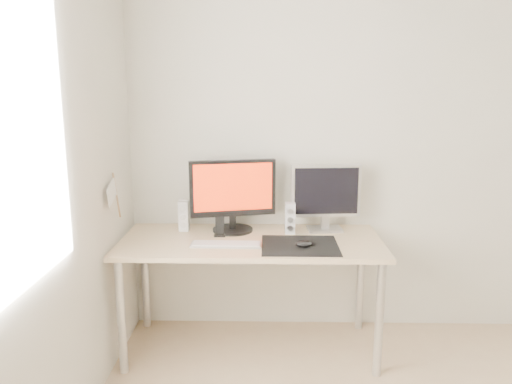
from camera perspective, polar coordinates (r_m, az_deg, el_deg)
name	(u,v)px	position (r m, az deg, el deg)	size (l,w,h in m)	color
wall_back	(393,148)	(3.43, 15.39, 4.86)	(3.50, 3.50, 0.00)	white
mousepad	(300,245)	(2.97, 5.04, -6.11)	(0.45, 0.40, 0.00)	black
mouse	(304,244)	(2.93, 5.48, -5.93)	(0.10, 0.06, 0.04)	black
desk	(251,251)	(3.10, -0.58, -6.81)	(1.60, 0.70, 0.73)	#D1B587
main_monitor	(233,193)	(3.18, -2.68, -0.11)	(0.55, 0.31, 0.47)	black
second_monitor	(326,194)	(3.24, 7.97, -0.24)	(0.45, 0.18, 0.43)	silver
speaker_left	(184,216)	(3.27, -8.24, -2.71)	(0.06, 0.08, 0.20)	white
speaker_right	(290,218)	(3.18, 3.91, -3.00)	(0.06, 0.08, 0.20)	white
keyboard	(226,244)	(2.96, -3.41, -5.98)	(0.42, 0.13, 0.02)	#B3B3B5
phone_dock	(220,230)	(3.14, -4.15, -4.37)	(0.07, 0.06, 0.13)	black
pennant	(113,193)	(2.98, -15.99, -0.12)	(0.01, 0.23, 0.29)	#A57F54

